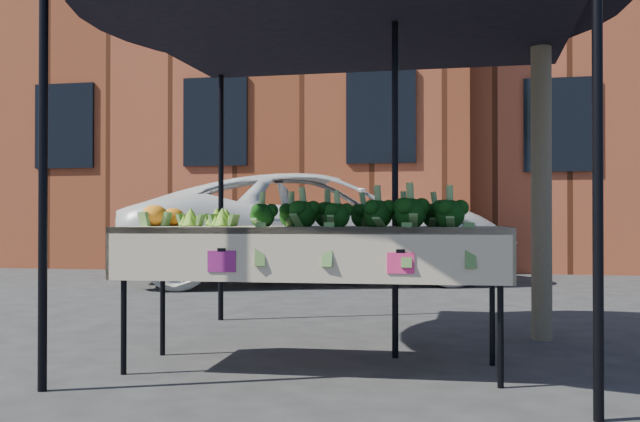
# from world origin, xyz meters

# --- Properties ---
(ground) EXTENTS (90.00, 90.00, 0.00)m
(ground) POSITION_xyz_m (0.00, 0.00, 0.00)
(ground) COLOR #252527
(table) EXTENTS (2.44, 0.91, 0.90)m
(table) POSITION_xyz_m (0.08, -0.04, 0.45)
(table) COLOR beige
(table) RESTS_ON ground
(canopy) EXTENTS (3.16, 3.16, 2.74)m
(canopy) POSITION_xyz_m (0.19, 0.55, 1.37)
(canopy) COLOR black
(canopy) RESTS_ON ground
(broccoli_heap) EXTENTS (1.34, 0.54, 0.23)m
(broccoli_heap) POSITION_xyz_m (0.36, -0.01, 1.01)
(broccoli_heap) COLOR black
(broccoli_heap) RESTS_ON table
(romanesco_cluster) EXTENTS (0.40, 0.54, 0.17)m
(romanesco_cluster) POSITION_xyz_m (-0.58, -0.00, 0.99)
(romanesco_cluster) COLOR #80B82C
(romanesco_cluster) RESTS_ON table
(cauliflower_pair) EXTENTS (0.20, 0.40, 0.16)m
(cauliflower_pair) POSITION_xyz_m (-0.95, 0.03, 0.98)
(cauliflower_pair) COLOR orange
(cauliflower_pair) RESTS_ON table
(vehicle) EXTENTS (2.44, 3.08, 5.83)m
(vehicle) POSITION_xyz_m (-1.21, 6.25, 2.91)
(vehicle) COLOR white
(vehicle) RESTS_ON ground
(street_tree) EXTENTS (2.33, 2.33, 4.59)m
(street_tree) POSITION_xyz_m (1.59, 1.43, 2.30)
(street_tree) COLOR #1E4C14
(street_tree) RESTS_ON ground
(building_left) EXTENTS (12.00, 8.00, 9.00)m
(building_left) POSITION_xyz_m (-5.00, 12.00, 4.50)
(building_left) COLOR brown
(building_left) RESTS_ON ground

